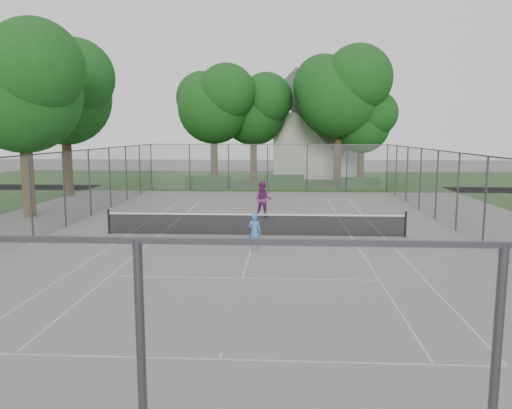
# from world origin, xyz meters

# --- Properties ---
(ground) EXTENTS (120.00, 120.00, 0.00)m
(ground) POSITION_xyz_m (0.00, 0.00, 0.00)
(ground) COLOR slate
(ground) RESTS_ON ground
(grass_far) EXTENTS (60.00, 20.00, 0.00)m
(grass_far) POSITION_xyz_m (0.00, 26.00, 0.00)
(grass_far) COLOR #1C4112
(grass_far) RESTS_ON ground
(court_markings) EXTENTS (11.03, 23.83, 0.01)m
(court_markings) POSITION_xyz_m (0.00, 0.00, 0.01)
(court_markings) COLOR beige
(court_markings) RESTS_ON ground
(tennis_net) EXTENTS (12.87, 0.10, 1.10)m
(tennis_net) POSITION_xyz_m (0.00, 0.00, 0.51)
(tennis_net) COLOR black
(tennis_net) RESTS_ON ground
(perimeter_fence) EXTENTS (18.08, 34.08, 3.52)m
(perimeter_fence) POSITION_xyz_m (0.00, 0.00, 1.81)
(perimeter_fence) COLOR #38383D
(perimeter_fence) RESTS_ON ground
(tree_far_left) EXTENTS (7.07, 6.45, 10.16)m
(tree_far_left) POSITION_xyz_m (-4.77, 22.37, 6.98)
(tree_far_left) COLOR #392814
(tree_far_left) RESTS_ON ground
(tree_far_midleft) EXTENTS (6.70, 6.11, 9.63)m
(tree_far_midleft) POSITION_xyz_m (-1.44, 24.38, 6.61)
(tree_far_midleft) COLOR #392814
(tree_far_midleft) RESTS_ON ground
(tree_far_midright) EXTENTS (7.98, 7.29, 11.47)m
(tree_far_midright) POSITION_xyz_m (5.88, 21.51, 7.89)
(tree_far_midright) COLOR #392814
(tree_far_midright) RESTS_ON ground
(tree_far_right) EXTENTS (5.47, 5.00, 7.87)m
(tree_far_right) POSITION_xyz_m (7.89, 22.14, 5.40)
(tree_far_right) COLOR #392814
(tree_far_right) RESTS_ON ground
(tree_side_back) EXTENTS (7.33, 6.69, 10.53)m
(tree_side_back) POSITION_xyz_m (-13.67, 12.77, 7.24)
(tree_side_back) COLOR #392814
(tree_side_back) RESTS_ON ground
(tree_side_front) EXTENTS (6.91, 6.31, 9.93)m
(tree_side_front) POSITION_xyz_m (-12.07, 4.21, 6.83)
(tree_side_front) COLOR #392814
(tree_side_front) RESTS_ON ground
(hedge_left) EXTENTS (3.62, 1.09, 0.90)m
(hedge_left) POSITION_xyz_m (-4.85, 18.66, 0.45)
(hedge_left) COLOR #184315
(hedge_left) RESTS_ON ground
(hedge_mid) EXTENTS (3.23, 0.92, 1.01)m
(hedge_mid) POSITION_xyz_m (1.25, 18.82, 0.51)
(hedge_mid) COLOR #184315
(hedge_mid) RESTS_ON ground
(hedge_right) EXTENTS (2.97, 1.09, 0.89)m
(hedge_right) POSITION_xyz_m (7.15, 18.39, 0.45)
(hedge_right) COLOR #184315
(hedge_right) RESTS_ON ground
(house) EXTENTS (8.30, 6.43, 10.33)m
(house) POSITION_xyz_m (4.38, 29.10, 4.16)
(house) COLOR silver
(house) RESTS_ON ground
(girl_player) EXTENTS (0.61, 0.50, 1.43)m
(girl_player) POSITION_xyz_m (0.16, -2.78, 0.71)
(girl_player) COLOR #3675CC
(girl_player) RESTS_ON ground
(woman_player) EXTENTS (0.97, 0.79, 1.89)m
(woman_player) POSITION_xyz_m (0.18, 4.52, 0.94)
(woman_player) COLOR #722666
(woman_player) RESTS_ON ground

